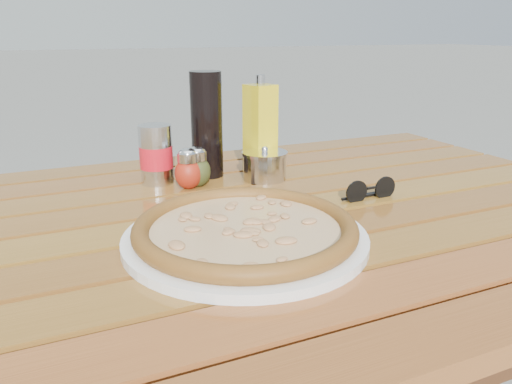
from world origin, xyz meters
name	(u,v)px	position (x,y,z in m)	size (l,w,h in m)	color
table	(261,252)	(0.00, 0.00, 0.67)	(1.40, 0.90, 0.75)	#38230C
plate	(245,238)	(-0.07, -0.11, 0.76)	(0.36, 0.36, 0.01)	white
pizza	(245,228)	(-0.07, -0.11, 0.77)	(0.39, 0.39, 0.03)	beige
pepper_shaker	(188,170)	(-0.07, 0.18, 0.79)	(0.06, 0.06, 0.08)	#AC2713
oregano_shaker	(197,168)	(-0.05, 0.19, 0.79)	(0.06, 0.06, 0.08)	#3E431B
dark_bottle	(207,125)	(-0.01, 0.25, 0.86)	(0.07, 0.07, 0.22)	black
soda_can	(156,155)	(-0.12, 0.24, 0.81)	(0.07, 0.07, 0.12)	silver
olive_oil_cruet	(260,128)	(0.11, 0.24, 0.85)	(0.07, 0.07, 0.21)	gold
parmesan_tin	(265,165)	(0.09, 0.18, 0.78)	(0.10, 0.10, 0.07)	silver
sunglasses	(370,191)	(0.21, -0.02, 0.77)	(0.11, 0.02, 0.04)	black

